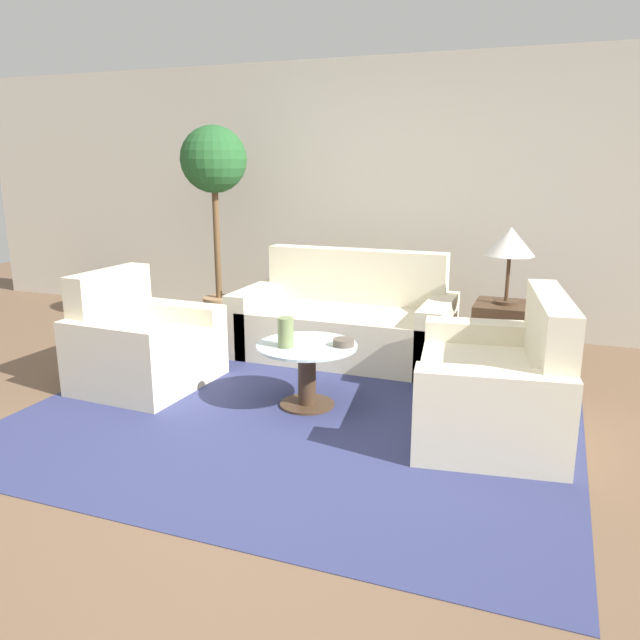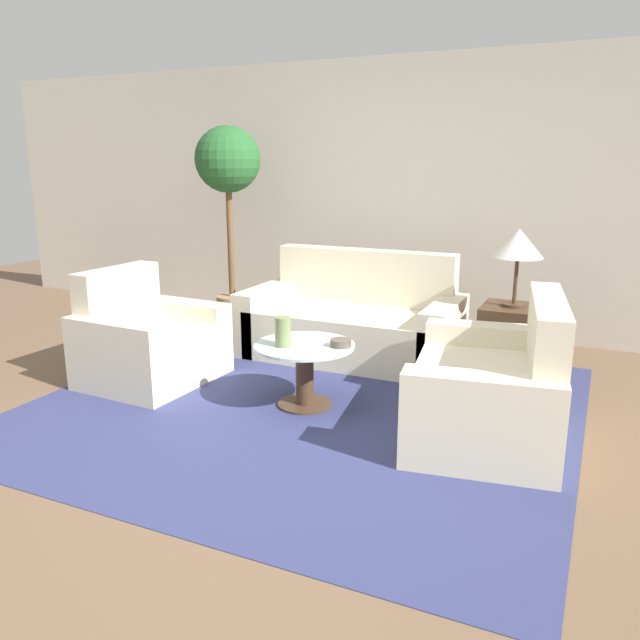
% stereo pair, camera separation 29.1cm
% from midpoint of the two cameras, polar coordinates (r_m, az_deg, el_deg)
% --- Properties ---
extents(ground_plane, '(14.00, 14.00, 0.00)m').
position_cam_midpoint_polar(ground_plane, '(3.76, -5.04, -11.48)').
color(ground_plane, brown).
extents(wall_back, '(10.00, 0.06, 2.60)m').
position_cam_midpoint_polar(wall_back, '(6.25, 9.04, 11.07)').
color(wall_back, beige).
rests_on(wall_back, ground_plane).
extents(rug, '(3.55, 3.29, 0.01)m').
position_cam_midpoint_polar(rug, '(4.33, 0.54, -7.78)').
color(rug, navy).
rests_on(rug, ground_plane).
extents(sofa_main, '(1.81, 0.89, 0.88)m').
position_cam_midpoint_polar(sofa_main, '(5.38, 4.64, -0.34)').
color(sofa_main, beige).
rests_on(sofa_main, ground_plane).
extents(armchair, '(0.86, 0.98, 0.85)m').
position_cam_midpoint_polar(armchair, '(4.90, -14.00, -2.22)').
color(armchair, beige).
rests_on(armchair, ground_plane).
extents(loveseat, '(1.02, 1.39, 0.87)m').
position_cam_midpoint_polar(loveseat, '(3.99, 17.91, -6.26)').
color(loveseat, beige).
rests_on(loveseat, ground_plane).
extents(coffee_table, '(0.68, 0.68, 0.44)m').
position_cam_midpoint_polar(coffee_table, '(4.24, 0.55, -4.27)').
color(coffee_table, '#422D1E').
rests_on(coffee_table, ground_plane).
extents(side_table, '(0.46, 0.46, 0.56)m').
position_cam_midpoint_polar(side_table, '(5.10, 18.63, -1.87)').
color(side_table, '#422D1E').
rests_on(side_table, ground_plane).
extents(table_lamp, '(0.37, 0.37, 0.59)m').
position_cam_midpoint_polar(table_lamp, '(4.96, 19.31, 6.48)').
color(table_lamp, '#422D1E').
rests_on(table_lamp, side_table).
extents(potted_plant, '(0.62, 0.62, 1.96)m').
position_cam_midpoint_polar(potted_plant, '(6.10, -7.00, 12.55)').
color(potted_plant, '#93704C').
rests_on(potted_plant, ground_plane).
extents(vase, '(0.11, 0.11, 0.20)m').
position_cam_midpoint_polar(vase, '(4.12, -1.40, -1.10)').
color(vase, '#6B7A4C').
rests_on(vase, coffee_table).
extents(bowl, '(0.14, 0.14, 0.05)m').
position_cam_midpoint_polar(bowl, '(4.14, 3.92, -2.12)').
color(bowl, brown).
rests_on(bowl, coffee_table).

